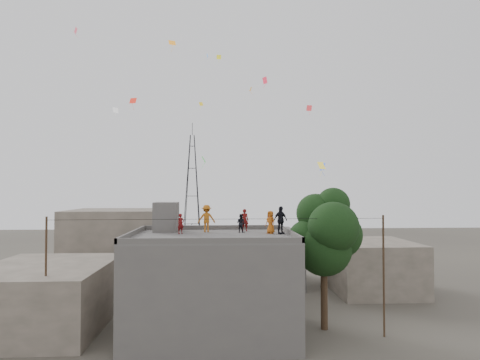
{
  "coord_description": "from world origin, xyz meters",
  "views": [
    {
      "loc": [
        0.47,
        -25.16,
        8.85
      ],
      "look_at": [
        1.82,
        1.44,
        9.61
      ],
      "focal_mm": 30.0,
      "sensor_mm": 36.0,
      "label": 1
    }
  ],
  "objects_px": {
    "stair_head_box": "(166,217)",
    "transmission_tower": "(192,190)",
    "tree": "(326,234)",
    "person_red_adult": "(244,220)",
    "person_dark_adult": "(280,220)"
  },
  "relations": [
    {
      "from": "person_dark_adult",
      "to": "transmission_tower",
      "type": "bearing_deg",
      "value": 72.79
    },
    {
      "from": "stair_head_box",
      "to": "transmission_tower",
      "type": "bearing_deg",
      "value": 91.23
    },
    {
      "from": "stair_head_box",
      "to": "transmission_tower",
      "type": "relative_size",
      "value": 0.1
    },
    {
      "from": "transmission_tower",
      "to": "person_dark_adult",
      "type": "distance_m",
      "value": 40.33
    },
    {
      "from": "tree",
      "to": "transmission_tower",
      "type": "height_order",
      "value": "transmission_tower"
    },
    {
      "from": "person_red_adult",
      "to": "stair_head_box",
      "type": "bearing_deg",
      "value": 15.52
    },
    {
      "from": "stair_head_box",
      "to": "transmission_tower",
      "type": "height_order",
      "value": "transmission_tower"
    },
    {
      "from": "stair_head_box",
      "to": "transmission_tower",
      "type": "xyz_separation_m",
      "value": [
        -0.8,
        37.4,
        1.97
      ]
    },
    {
      "from": "stair_head_box",
      "to": "tree",
      "type": "relative_size",
      "value": 0.22
    },
    {
      "from": "tree",
      "to": "transmission_tower",
      "type": "xyz_separation_m",
      "value": [
        -11.37,
        39.4,
        2.97
      ]
    },
    {
      "from": "transmission_tower",
      "to": "person_red_adult",
      "type": "relative_size",
      "value": 13.0
    },
    {
      "from": "person_red_adult",
      "to": "person_dark_adult",
      "type": "xyz_separation_m",
      "value": [
        2.21,
        -1.92,
        0.13
      ]
    },
    {
      "from": "stair_head_box",
      "to": "person_dark_adult",
      "type": "relative_size",
      "value": 1.12
    },
    {
      "from": "person_red_adult",
      "to": "person_dark_adult",
      "type": "relative_size",
      "value": 0.86
    },
    {
      "from": "stair_head_box",
      "to": "person_red_adult",
      "type": "bearing_deg",
      "value": -0.74
    }
  ]
}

